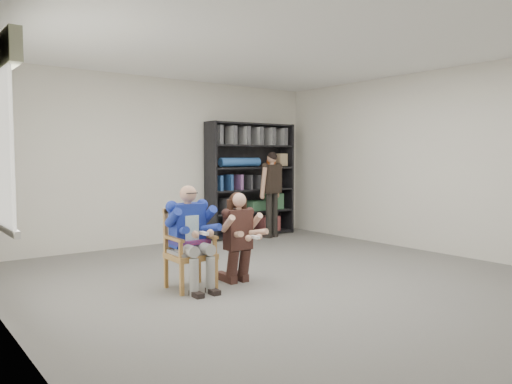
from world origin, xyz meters
TOP-DOWN VIEW (x-y plane):
  - room_shell at (0.00, 0.00)m, footprint 6.00×7.00m
  - floor at (0.00, 0.00)m, footprint 6.00×7.00m
  - armchair at (-1.09, 0.62)m, footprint 0.54×0.52m
  - seated_man at (-1.09, 0.62)m, footprint 0.53×0.72m
  - kneeling_woman at (-0.51, 0.50)m, footprint 0.48×0.74m
  - bookshelf at (1.70, 3.28)m, footprint 1.80×0.38m
  - standing_man at (1.88, 2.87)m, footprint 0.53×0.36m

SIDE VIEW (x-z plane):
  - floor at x=0.00m, z-range -0.01..0.01m
  - armchair at x=-1.09m, z-range 0.00..0.90m
  - kneeling_woman at x=-0.51m, z-range 0.00..1.07m
  - seated_man at x=-1.09m, z-range 0.00..1.17m
  - standing_man at x=1.88m, z-range 0.00..1.57m
  - bookshelf at x=1.70m, z-range 0.00..2.10m
  - room_shell at x=0.00m, z-range 0.00..2.80m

